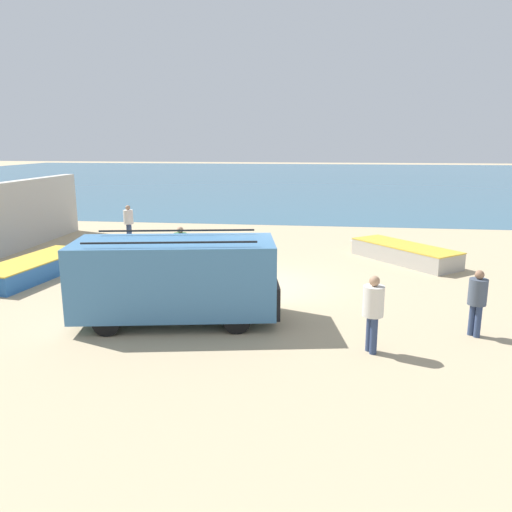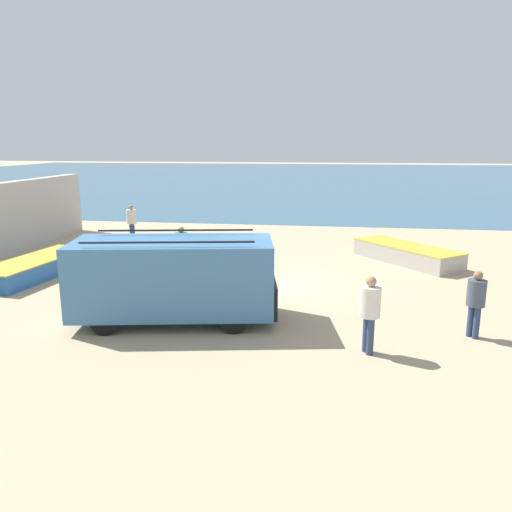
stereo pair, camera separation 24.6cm
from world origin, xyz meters
The scene contains 10 objects.
ground_plane centered at (0.00, 0.00, 0.00)m, with size 200.00×200.00×0.00m, color tan.
sea_water centered at (0.00, 52.00, 0.00)m, with size 120.00×80.00×0.01m, color #33607A.
parked_van centered at (-1.78, -3.58, 1.18)m, with size 5.41×2.95×2.27m.
fishing_rowboat_0 centered at (5.00, 4.11, 0.33)m, with size 4.18×4.74×0.67m.
fishing_rowboat_2 centered at (-4.26, 3.69, 0.28)m, with size 3.76×4.10×0.56m.
fishing_rowboat_3 centered at (-7.90, -0.18, 0.32)m, with size 2.13×5.57×0.63m.
fisherman_0 centered at (5.57, -3.67, 0.98)m, with size 0.43×0.43×1.63m.
fisherman_1 centered at (3.03, -4.95, 1.05)m, with size 0.46×0.46×1.75m.
fisherman_2 centered at (-2.95, 0.95, 1.02)m, with size 0.45×0.45×1.71m.
fisherman_3 centered at (-7.03, 6.53, 1.01)m, with size 0.45×0.45×1.70m.
Camera 1 is at (1.83, -15.50, 4.55)m, focal length 35.00 mm.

